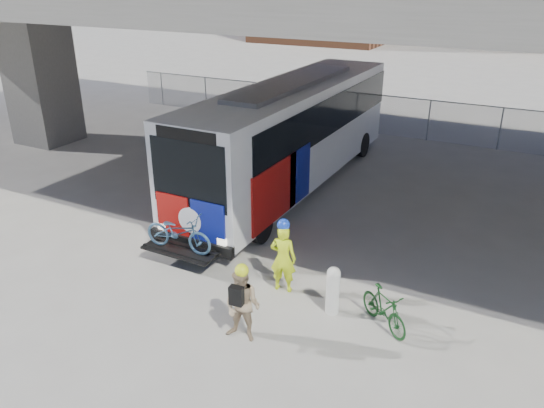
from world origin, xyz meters
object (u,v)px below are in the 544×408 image
Objects in this scene: bollard at (333,288)px; cyclist_tan at (242,305)px; cyclist_hivis at (283,256)px; bike_parked at (384,309)px; bus at (293,127)px.

cyclist_tan is at bearing -126.37° from bollard.
bike_parked is (2.54, -0.30, -0.44)m from cyclist_hivis.
bollard is at bearing 48.66° from cyclist_tan.
bollard is at bearing 156.74° from cyclist_hivis.
cyclist_hivis reaches higher than bollard.
bus is 8.94m from cyclist_tan.
bus reaches higher than cyclist_hivis.
bollard is (4.20, -6.63, -1.49)m from bus.
bollard is 1.45m from cyclist_hivis.
bus is 7.35× the size of cyclist_tan.
cyclist_hivis is 2.60m from bike_parked.
cyclist_hivis is 2.04m from cyclist_tan.
bus is 7.02m from cyclist_hivis.
bus is at bearing 104.38° from cyclist_tan.
bus is at bearing -76.39° from cyclist_hivis.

